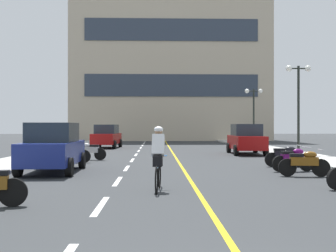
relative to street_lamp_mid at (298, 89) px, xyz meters
The scene contains 27 objects.
ground_plane 8.32m from the street_lamp_mid, behind, with size 140.00×140.00×0.00m, color #2D3033.
curb_left 15.36m from the street_lamp_mid, 168.37° to the left, with size 2.40×72.00×0.12m, color #A8A8A3.
curb_right 4.83m from the street_lamp_mid, 93.40° to the left, with size 2.40×72.00×0.12m, color #A8A8A3.
lane_dash_1 18.10m from the street_lamp_mid, 122.02° to the right, with size 0.14×2.20×0.01m, color silver.
lane_dash_2 14.96m from the street_lamp_mid, 130.45° to the right, with size 0.14×2.20×0.01m, color silver.
lane_dash_3 12.31m from the street_lamp_mid, 143.26° to the right, with size 0.14×2.20×0.01m, color silver.
lane_dash_4 10.57m from the street_lamp_mid, 162.26° to the right, with size 0.14×2.20×0.01m, color silver.
lane_dash_5 10.18m from the street_lamp_mid, behind, with size 0.14×2.20×0.01m, color silver.
lane_dash_6 11.30m from the street_lamp_mid, 151.93° to the left, with size 0.14×2.20×0.01m, color silver.
lane_dash_7 13.55m from the street_lamp_mid, 136.18° to the left, with size 0.14×2.20×0.01m, color silver.
lane_dash_8 16.48m from the street_lamp_mid, 125.81° to the left, with size 0.14×2.20×0.01m, color silver.
lane_dash_9 19.79m from the street_lamp_mid, 118.88° to the left, with size 0.14×2.20×0.01m, color silver.
lane_dash_10 23.32m from the street_lamp_mid, 114.06° to the left, with size 0.14×2.20×0.01m, color silver.
lane_dash_11 26.98m from the street_lamp_mid, 110.56° to the left, with size 0.14×2.20×0.01m, color silver.
centre_line_yellow 8.63m from the street_lamp_mid, 157.17° to the left, with size 0.12×66.00×0.01m, color gold.
office_building 29.38m from the street_lamp_mid, 102.93° to the left, with size 23.54×7.87×21.18m.
street_lamp_mid is the anchor object (origin of this frame).
street_lamp_far 10.05m from the street_lamp_mid, 91.38° to the left, with size 1.46×0.36×4.61m.
parked_car_near 14.92m from the street_lamp_mid, 145.06° to the right, with size 1.99×4.23×1.82m.
parked_car_mid 4.22m from the street_lamp_mid, 154.04° to the left, with size 2.00×4.24×1.82m.
parked_car_far 15.29m from the street_lamp_mid, 143.36° to the left, with size 2.17×4.32×1.82m.
motorcycle_3 11.02m from the street_lamp_mid, 107.86° to the right, with size 1.70×0.60×0.92m.
motorcycle_4 9.57m from the street_lamp_mid, 110.03° to the right, with size 1.69×0.62×0.92m.
motorcycle_5 7.94m from the street_lamp_mid, 112.96° to the right, with size 1.70×0.60×0.92m.
motorcycle_6 13.31m from the street_lamp_mid, 159.65° to the right, with size 1.70×0.60×0.92m.
motorcycle_7 12.34m from the street_lamp_mid, 166.14° to the right, with size 1.69×0.63×0.92m.
cyclist_rider 15.54m from the street_lamp_mid, 122.26° to the right, with size 0.42×1.77×1.71m.
Camera 1 is at (-0.83, -2.98, 1.69)m, focal length 45.08 mm.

